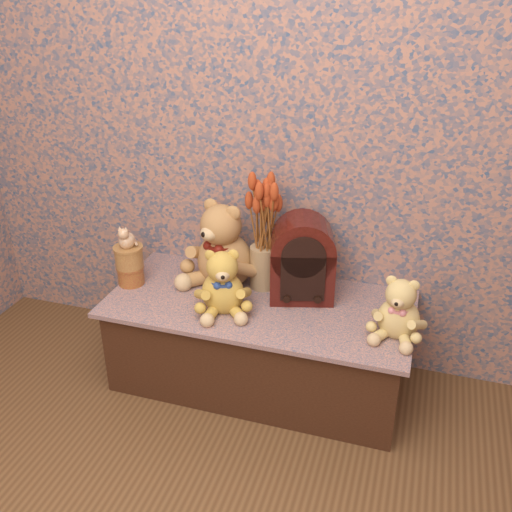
{
  "coord_description": "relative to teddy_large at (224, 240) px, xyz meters",
  "views": [
    {
      "loc": [
        0.61,
        -0.78,
        1.68
      ],
      "look_at": [
        0.0,
        1.16,
        0.65
      ],
      "focal_mm": 40.09,
      "sensor_mm": 36.0,
      "label": 1
    }
  ],
  "objects": [
    {
      "name": "biscuit_tin_upper",
      "position": [
        -0.4,
        -0.14,
        -0.07
      ],
      "size": [
        0.16,
        0.16,
        0.1
      ],
      "primitive_type": "cylinder",
      "rotation": [
        0.0,
        0.0,
        0.37
      ],
      "color": "tan",
      "rests_on": "biscuit_tin_lower"
    },
    {
      "name": "cat_figurine",
      "position": [
        -0.4,
        -0.14,
        0.03
      ],
      "size": [
        0.09,
        0.1,
        0.11
      ],
      "primitive_type": null,
      "rotation": [
        0.0,
        0.0,
        0.08
      ],
      "color": "silver",
      "rests_on": "biscuit_tin_upper"
    },
    {
      "name": "ceramic_vase",
      "position": [
        0.17,
        0.01,
        -0.11
      ],
      "size": [
        0.15,
        0.15,
        0.19
      ],
      "primitive_type": "cylinder",
      "rotation": [
        0.0,
        0.0,
        0.36
      ],
      "color": "tan",
      "rests_on": "display_shelf"
    },
    {
      "name": "teddy_small",
      "position": [
        0.78,
        -0.19,
        -0.07
      ],
      "size": [
        0.25,
        0.28,
        0.27
      ],
      "primitive_type": null,
      "rotation": [
        0.0,
        0.0,
        -0.16
      ],
      "color": "tan",
      "rests_on": "display_shelf"
    },
    {
      "name": "teddy_large",
      "position": [
        0.0,
        0.0,
        0.0
      ],
      "size": [
        0.45,
        0.49,
        0.41
      ],
      "primitive_type": null,
      "rotation": [
        0.0,
        0.0,
        -0.4
      ],
      "color": "#AC7942",
      "rests_on": "display_shelf"
    },
    {
      "name": "dried_stalks",
      "position": [
        0.17,
        0.01,
        0.2
      ],
      "size": [
        0.29,
        0.29,
        0.43
      ],
      "primitive_type": null,
      "rotation": [
        0.0,
        0.0,
        0.33
      ],
      "color": "#B6411D",
      "rests_on": "ceramic_vase"
    },
    {
      "name": "cathedral_radio",
      "position": [
        0.35,
        -0.02,
        -0.02
      ],
      "size": [
        0.31,
        0.26,
        0.37
      ],
      "primitive_type": null,
      "rotation": [
        0.0,
        0.0,
        0.28
      ],
      "color": "#3D100B",
      "rests_on": "display_shelf"
    },
    {
      "name": "teddy_medium",
      "position": [
        0.07,
        -0.22,
        -0.06
      ],
      "size": [
        0.32,
        0.35,
        0.3
      ],
      "primitive_type": null,
      "rotation": [
        0.0,
        0.0,
        0.38
      ],
      "color": "gold",
      "rests_on": "display_shelf"
    },
    {
      "name": "biscuit_tin_lower",
      "position": [
        -0.4,
        -0.14,
        -0.16
      ],
      "size": [
        0.12,
        0.12,
        0.08
      ],
      "primitive_type": "cylinder",
      "rotation": [
        0.0,
        0.0,
        0.05
      ],
      "color": "#AC8432",
      "rests_on": "display_shelf"
    },
    {
      "name": "display_shelf",
      "position": [
        0.2,
        -0.12,
        -0.41
      ],
      "size": [
        1.29,
        0.61,
        0.41
      ],
      "primitive_type": "cube",
      "color": "#364D6F",
      "rests_on": "ground"
    }
  ]
}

